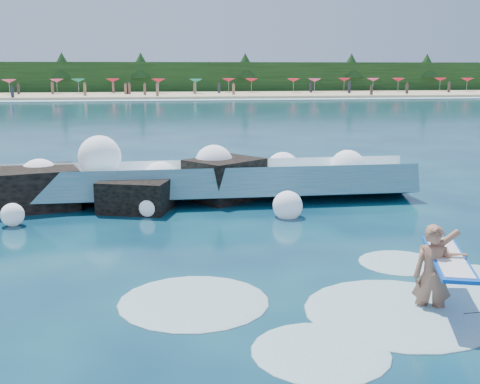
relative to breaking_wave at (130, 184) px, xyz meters
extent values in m
plane|color=#07213E|center=(1.18, -6.93, -0.52)|extent=(200.00, 200.00, 0.00)
cube|color=tan|center=(1.18, 71.07, -0.32)|extent=(140.00, 20.00, 0.40)
cube|color=silver|center=(1.18, 60.07, -0.48)|extent=(140.00, 5.00, 0.08)
cube|color=black|center=(1.18, 81.07, 1.98)|extent=(140.00, 4.00, 5.00)
cube|color=teal|center=(0.00, -0.16, -0.09)|extent=(17.41, 2.65, 1.45)
cube|color=white|center=(0.00, 0.64, 0.35)|extent=(17.41, 1.23, 0.68)
cube|color=black|center=(-2.79, -0.53, -0.05)|extent=(2.92, 2.46, 1.37)
cube|color=black|center=(0.21, -1.33, -0.16)|extent=(2.26, 1.99, 1.05)
cube|color=black|center=(2.91, -0.13, -0.01)|extent=(2.70, 2.62, 1.48)
imported|color=#A1664B|center=(5.27, -9.40, 0.06)|extent=(0.76, 0.64, 1.77)
cube|color=blue|center=(5.55, -9.35, 0.37)|extent=(1.28, 2.48, 0.06)
cube|color=white|center=(5.55, -9.35, 0.38)|extent=(1.12, 2.26, 0.06)
cylinder|color=black|center=(5.45, -10.60, -0.07)|extent=(0.01, 0.91, 0.43)
sphere|color=white|center=(-2.65, 0.09, 0.20)|extent=(1.25, 1.25, 1.25)
sphere|color=white|center=(-0.88, 0.22, 0.83)|extent=(1.30, 1.30, 1.30)
sphere|color=white|center=(0.93, -0.48, 0.21)|extent=(1.07, 1.07, 1.07)
sphere|color=white|center=(2.61, 0.16, 0.53)|extent=(1.22, 1.22, 1.22)
sphere|color=white|center=(4.91, 0.56, 0.26)|extent=(1.10, 1.10, 1.10)
sphere|color=white|center=(6.86, -0.16, 0.36)|extent=(1.15, 1.15, 1.15)
sphere|color=white|center=(-2.90, -2.61, -0.23)|extent=(0.60, 0.60, 0.60)
sphere|color=white|center=(0.58, -2.00, -0.27)|extent=(0.64, 0.64, 0.64)
sphere|color=white|center=(4.33, -2.72, -0.21)|extent=(0.82, 0.82, 0.82)
ellipsoid|color=silver|center=(4.69, -9.40, -0.52)|extent=(3.14, 3.14, 0.16)
ellipsoid|color=silver|center=(3.02, -10.61, -0.52)|extent=(2.03, 2.03, 0.10)
ellipsoid|color=silver|center=(1.35, -8.46, -0.52)|extent=(2.66, 2.66, 0.13)
ellipsoid|color=silver|center=(5.78, -6.93, -0.52)|extent=(1.74, 1.74, 0.09)
cone|color=#D63E76|center=(-18.83, 71.00, 1.73)|extent=(2.00, 2.00, 0.50)
cone|color=#D63E76|center=(-12.73, 73.53, 1.73)|extent=(2.00, 2.00, 0.50)
cone|color=#147D66|center=(-9.74, 74.22, 1.73)|extent=(2.00, 2.00, 0.50)
cone|color=red|center=(-4.76, 74.39, 1.73)|extent=(2.00, 2.00, 0.50)
cone|color=red|center=(1.97, 72.25, 1.73)|extent=(2.00, 2.00, 0.50)
cone|color=#147D66|center=(7.36, 70.77, 1.73)|extent=(2.00, 2.00, 0.50)
cone|color=red|center=(12.66, 74.42, 1.73)|extent=(2.00, 2.00, 0.50)
cone|color=red|center=(16.14, 74.14, 1.73)|extent=(2.00, 2.00, 0.50)
cone|color=red|center=(22.48, 72.88, 1.73)|extent=(2.00, 2.00, 0.50)
cone|color=#D63E76|center=(25.42, 71.46, 1.73)|extent=(2.00, 2.00, 0.50)
cone|color=red|center=(31.37, 75.46, 1.73)|extent=(2.00, 2.00, 0.50)
cone|color=#D63E76|center=(35.78, 74.43, 1.73)|extent=(2.00, 2.00, 0.50)
cone|color=red|center=(39.72, 73.80, 1.73)|extent=(2.00, 2.00, 0.50)
cone|color=red|center=(47.52, 75.25, 1.73)|extent=(2.00, 2.00, 0.50)
cone|color=red|center=(50.91, 72.84, 1.73)|extent=(2.00, 2.00, 0.50)
cube|color=#3F332D|center=(-8.53, 72.37, 0.65)|extent=(0.35, 0.22, 1.55)
cube|color=#8C664C|center=(19.97, 63.84, 0.62)|extent=(0.35, 0.22, 1.48)
cube|color=brown|center=(37.54, 65.33, 0.56)|extent=(0.35, 0.22, 1.37)
cube|color=#3F332D|center=(6.28, 63.47, 0.60)|extent=(0.35, 0.22, 1.45)
cube|color=#8C664C|center=(-13.75, 69.61, 0.56)|extent=(0.35, 0.22, 1.36)
cube|color=#262633|center=(6.74, 70.63, 0.63)|extent=(0.35, 0.22, 1.50)
cube|color=#3F332D|center=(44.28, 70.69, 0.65)|extent=(0.35, 0.22, 1.56)
cube|color=#8C664C|center=(3.62, 74.11, 0.67)|extent=(0.35, 0.22, 1.60)
cube|color=#3F332D|center=(-8.02, 65.43, 0.66)|extent=(0.35, 0.22, 1.56)
cube|color=#8C664C|center=(38.30, 61.28, 0.33)|extent=(0.35, 0.22, 1.54)
cube|color=#262633|center=(-2.93, 66.73, 0.60)|extent=(0.35, 0.22, 1.45)
cube|color=brown|center=(41.36, 63.52, 0.63)|extent=(0.35, 0.22, 1.51)
cube|color=#3F332D|center=(-18.43, 70.59, 0.58)|extent=(0.35, 0.22, 1.41)
cube|color=#8C664C|center=(-2.75, 69.76, 0.63)|extent=(0.35, 0.22, 1.51)
cube|color=#262633|center=(11.48, 62.84, 0.31)|extent=(0.35, 0.22, 1.51)
cube|color=brown|center=(30.83, 64.61, 0.66)|extent=(0.35, 0.22, 1.57)
cube|color=#3F332D|center=(46.00, 73.77, 0.63)|extent=(0.35, 0.22, 1.50)
cube|color=#8C664C|center=(24.09, 61.47, 0.30)|extent=(0.35, 0.22, 1.48)
cube|color=#262633|center=(45.70, 62.14, 0.30)|extent=(0.35, 0.22, 1.48)
cube|color=brown|center=(7.18, 71.20, 0.67)|extent=(0.35, 0.22, 1.59)
cube|color=#3F332D|center=(17.08, 69.83, 0.56)|extent=(0.35, 0.22, 1.37)
cube|color=#8C664C|center=(10.23, 68.38, 0.61)|extent=(0.35, 0.22, 1.47)
cube|color=#262633|center=(-11.95, 62.94, 0.35)|extent=(0.35, 0.22, 1.58)
camera|label=1|loc=(0.70, -18.34, 3.47)|focal=45.00mm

